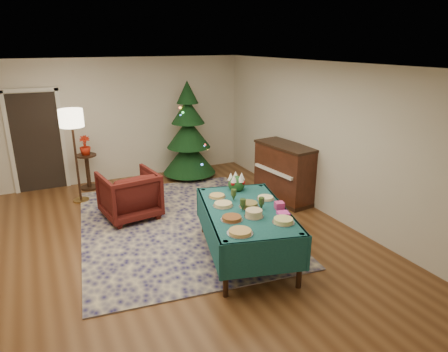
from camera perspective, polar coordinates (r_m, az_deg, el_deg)
name	(u,v)px	position (r m, az deg, el deg)	size (l,w,h in m)	color
room_shell	(162,161)	(5.92, -8.81, 2.15)	(7.00, 7.00, 7.00)	#593319
doorway	(37,139)	(9.12, -25.20, 4.76)	(1.08, 0.04, 2.16)	black
rug	(179,224)	(7.01, -6.50, -6.81)	(3.20, 4.20, 0.02)	#151247
buffet_table	(246,219)	(5.73, 3.15, -6.11)	(1.60, 2.19, 0.76)	black
platter_0	(240,232)	(4.96, 2.31, -8.00)	(0.33, 0.33, 0.05)	silver
platter_1	(283,221)	(5.28, 8.47, -6.34)	(0.29, 0.29, 0.06)	silver
platter_2	(232,218)	(5.31, 1.12, -6.07)	(0.30, 0.30, 0.05)	silver
platter_3	(254,214)	(5.40, 4.28, -5.37)	(0.27, 0.27, 0.10)	silver
platter_4	(223,205)	(5.74, -0.13, -4.10)	(0.30, 0.30, 0.05)	silver
platter_5	(249,205)	(5.71, 3.57, -4.14)	(0.29, 0.29, 0.07)	silver
platter_6	(265,198)	(6.02, 5.94, -3.15)	(0.27, 0.27, 0.04)	silver
platter_7	(217,196)	(6.06, -1.00, -2.89)	(0.27, 0.27, 0.04)	silver
goblet_0	(234,195)	(5.91, 1.39, -2.69)	(0.08, 0.08, 0.18)	#2D471E
goblet_1	(261,203)	(5.63, 5.37, -3.87)	(0.08, 0.08, 0.18)	#2D471E
goblet_2	(243,205)	(5.56, 2.71, -4.10)	(0.08, 0.08, 0.18)	#2D471E
napkin_stack	(283,214)	(5.51, 8.46, -5.35)	(0.15, 0.15, 0.04)	#EC41B8
gift_box	(279,206)	(5.69, 7.92, -4.21)	(0.12, 0.12, 0.10)	#D23A83
centerpiece	(236,182)	(6.32, 1.79, -0.88)	(0.28, 0.28, 0.32)	#1E4C1E
armchair	(129,193)	(7.27, -13.39, -2.31)	(0.92, 0.86, 0.94)	#49130F
floor_lamp	(72,124)	(8.03, -20.91, 6.96)	(0.44, 0.44, 1.83)	#A57F3F
side_table	(88,172)	(8.99, -18.86, 0.52)	(0.42, 0.42, 0.75)	black
potted_plant	(85,150)	(8.86, -19.19, 3.60)	(0.23, 0.40, 0.23)	#B2200C
christmas_tree	(188,135)	(9.14, -5.10, 5.84)	(1.32, 1.32, 2.21)	black
piano	(285,173)	(7.95, 8.67, 0.44)	(0.75, 1.36, 1.13)	black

